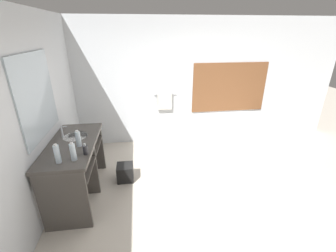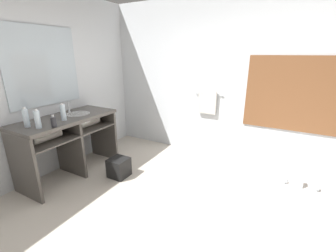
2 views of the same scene
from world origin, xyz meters
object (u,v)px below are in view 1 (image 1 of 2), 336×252
object	(u,v)px
bathtub	(238,139)
water_bottle_1	(57,154)
water_bottle_3	(73,152)
soap_dispenser	(85,150)
waste_bin	(125,172)
water_bottle_2	(78,139)

from	to	relation	value
bathtub	water_bottle_1	world-z (taller)	water_bottle_1
bathtub	water_bottle_3	bearing A→B (deg)	-153.00
water_bottle_1	water_bottle_3	size ratio (longest dim) A/B	1.05
water_bottle_3	soap_dispenser	distance (m)	0.18
water_bottle_1	bathtub	bearing A→B (deg)	26.23
soap_dispenser	waste_bin	distance (m)	1.15
bathtub	water_bottle_1	xyz separation A→B (m)	(-3.06, -1.51, 0.75)
water_bottle_1	soap_dispenser	bearing A→B (deg)	29.40
water_bottle_1	water_bottle_3	bearing A→B (deg)	11.87
bathtub	waste_bin	world-z (taller)	bathtub
bathtub	water_bottle_1	distance (m)	3.50
water_bottle_1	waste_bin	xyz separation A→B (m)	(0.71, 0.82, -0.89)
waste_bin	soap_dispenser	bearing A→B (deg)	-123.04
bathtub	soap_dispenser	distance (m)	3.16
bathtub	soap_dispenser	world-z (taller)	soap_dispenser
bathtub	waste_bin	size ratio (longest dim) A/B	5.22
water_bottle_2	water_bottle_1	bearing A→B (deg)	-110.20
water_bottle_3	waste_bin	distance (m)	1.30
bathtub	water_bottle_2	bearing A→B (deg)	-159.36
water_bottle_3	water_bottle_1	bearing A→B (deg)	-168.13
bathtub	water_bottle_3	world-z (taller)	water_bottle_3
water_bottle_3	soap_dispenser	xyz separation A→B (m)	(0.12, 0.13, -0.05)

